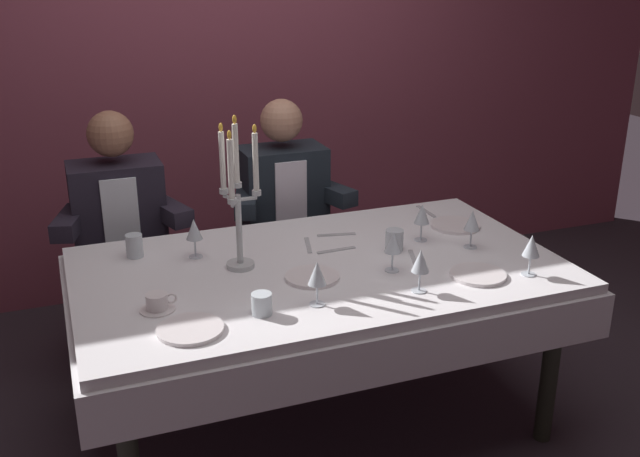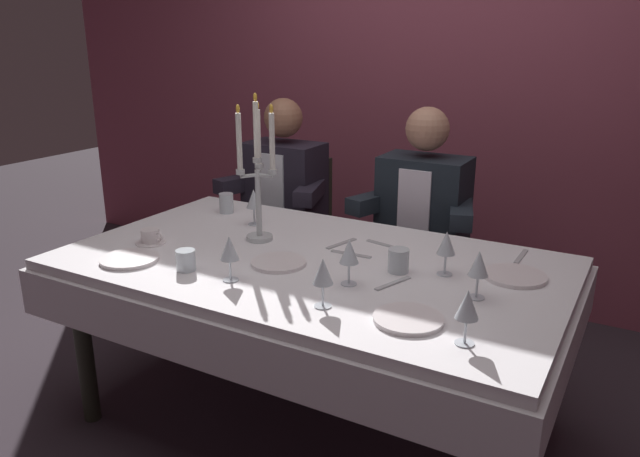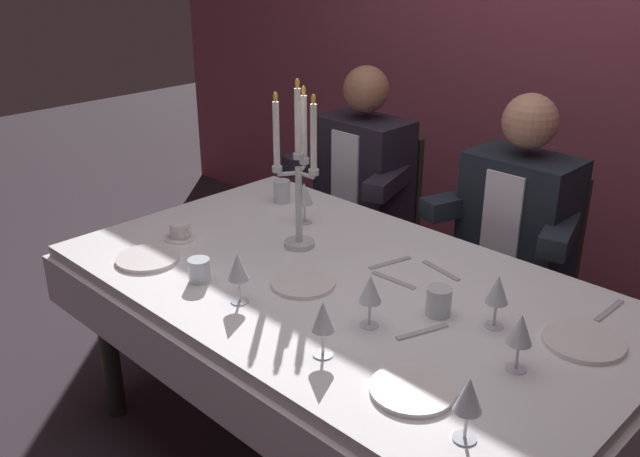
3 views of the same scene
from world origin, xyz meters
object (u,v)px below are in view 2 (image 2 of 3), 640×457
(candelabra, at_px, (258,176))
(dinner_plate_0, at_px, (515,276))
(dining_table, at_px, (311,287))
(water_tumbler_0, at_px, (226,203))
(dinner_plate_1, at_px, (279,263))
(wine_glass_1, at_px, (229,250))
(dinner_plate_3, at_px, (130,259))
(coffee_cup_0, at_px, (151,237))
(wine_glass_4, at_px, (467,306))
(water_tumbler_1, at_px, (186,260))
(wine_glass_3, at_px, (323,273))
(water_tumbler_2, at_px, (399,260))
(wine_glass_2, at_px, (446,244))
(dinner_plate_2, at_px, (408,319))
(seated_diner_1, at_px, (424,209))
(wine_glass_0, at_px, (254,200))
(wine_glass_5, at_px, (349,253))
(wine_glass_6, at_px, (479,265))
(seated_diner_0, at_px, (285,190))

(candelabra, relative_size, dinner_plate_0, 2.71)
(dining_table, distance_m, water_tumbler_0, 0.78)
(candelabra, bearing_deg, dinner_plate_1, -41.58)
(dinner_plate_0, xyz_separation_m, wine_glass_1, (-0.86, -0.52, 0.11))
(dinner_plate_3, height_order, coffee_cup_0, coffee_cup_0)
(wine_glass_4, bearing_deg, water_tumbler_1, 177.48)
(wine_glass_3, xyz_separation_m, water_tumbler_2, (0.09, 0.40, -0.07))
(candelabra, xyz_separation_m, wine_glass_1, (0.17, -0.42, -0.16))
(dinner_plate_0, height_order, wine_glass_2, wine_glass_2)
(dinner_plate_2, distance_m, seated_diner_1, 1.27)
(wine_glass_0, relative_size, wine_glass_1, 1.00)
(dinner_plate_3, bearing_deg, wine_glass_0, 76.72)
(candelabra, xyz_separation_m, wine_glass_3, (0.55, -0.45, -0.16))
(wine_glass_5, bearing_deg, wine_glass_1, -155.27)
(wine_glass_3, distance_m, water_tumbler_1, 0.60)
(dinner_plate_2, bearing_deg, water_tumbler_1, -179.30)
(wine_glass_4, bearing_deg, wine_glass_3, 177.76)
(dinner_plate_3, height_order, wine_glass_2, wine_glass_2)
(wine_glass_1, relative_size, water_tumbler_1, 2.13)
(wine_glass_3, height_order, wine_glass_6, same)
(dinner_plate_0, xyz_separation_m, wine_glass_0, (-1.17, 0.06, 0.11))
(dinner_plate_0, xyz_separation_m, dinner_plate_2, (-0.20, -0.51, 0.00))
(dinner_plate_3, height_order, wine_glass_6, wine_glass_6)
(dinner_plate_1, distance_m, wine_glass_3, 0.42)
(dinner_plate_2, height_order, water_tumbler_0, water_tumbler_0)
(wine_glass_4, relative_size, wine_glass_5, 1.00)
(wine_glass_2, relative_size, wine_glass_4, 1.00)
(wine_glass_5, height_order, seated_diner_1, seated_diner_1)
(candelabra, bearing_deg, wine_glass_2, 0.52)
(dining_table, bearing_deg, water_tumbler_1, -135.75)
(dinner_plate_2, relative_size, wine_glass_1, 1.31)
(dining_table, relative_size, dinner_plate_3, 8.78)
(candelabra, distance_m, wine_glass_2, 0.82)
(wine_glass_4, relative_size, water_tumbler_0, 1.73)
(dinner_plate_1, distance_m, wine_glass_6, 0.74)
(wine_glass_4, bearing_deg, wine_glass_5, 155.06)
(candelabra, bearing_deg, water_tumbler_0, 145.34)
(dining_table, bearing_deg, wine_glass_4, -27.49)
(wine_glass_3, distance_m, wine_glass_6, 0.51)
(dining_table, bearing_deg, wine_glass_2, 10.92)
(water_tumbler_0, bearing_deg, water_tumbler_1, -63.39)
(dinner_plate_1, distance_m, wine_glass_0, 0.53)
(wine_glass_1, xyz_separation_m, wine_glass_4, (0.85, -0.05, 0.00))
(wine_glass_3, bearing_deg, water_tumbler_2, 76.78)
(seated_diner_0, bearing_deg, candelabra, -64.37)
(wine_glass_1, height_order, water_tumbler_1, wine_glass_1)
(coffee_cup_0, bearing_deg, dinner_plate_0, 14.54)
(wine_glass_1, bearing_deg, dinner_plate_1, 74.23)
(wine_glass_2, xyz_separation_m, seated_diner_0, (-1.19, 0.79, -0.12))
(wine_glass_6, bearing_deg, wine_glass_3, -142.93)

